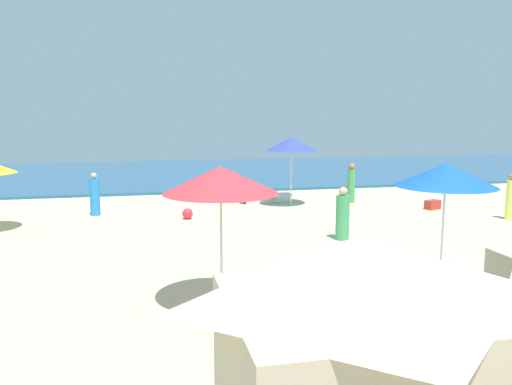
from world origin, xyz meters
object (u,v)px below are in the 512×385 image
object	(u,v)px
cabana_0	(354,382)
beachgoer_5	(343,216)
lounge_chair_1_0	(274,195)
beach_ball_0	(188,214)
lounge_chair_1_1	(255,197)
beachgoer_1	(95,196)
beachgoer_2	(511,198)
beachgoer_3	(351,184)
umbrella_1	(291,144)
cooler_box_2	(212,208)
umbrella_3	(221,180)
cooler_box_1	(433,205)
umbrella_0	(446,175)

from	to	relation	value
cabana_0	beachgoer_5	size ratio (longest dim) A/B	1.73
lounge_chair_1_0	beachgoer_5	world-z (taller)	beachgoer_5
beach_ball_0	beachgoer_5	bearing A→B (deg)	-42.90
lounge_chair_1_1	beachgoer_1	world-z (taller)	beachgoer_1
beachgoer_2	beachgoer_3	size ratio (longest dim) A/B	0.99
umbrella_1	cooler_box_2	xyz separation A→B (m)	(-3.15, -0.64, -2.25)
umbrella_1	umbrella_3	size ratio (longest dim) A/B	0.99
beachgoer_3	cooler_box_2	size ratio (longest dim) A/B	3.11
beachgoer_2	beachgoer_1	bearing A→B (deg)	114.34
lounge_chair_1_0	umbrella_3	world-z (taller)	umbrella_3
lounge_chair_1_1	umbrella_3	xyz separation A→B (m)	(-2.93, -10.83, 2.19)
umbrella_1	umbrella_3	xyz separation A→B (m)	(-4.18, -9.96, 0.04)
lounge_chair_1_0	cooler_box_2	bearing A→B (deg)	122.46
umbrella_3	cooler_box_1	size ratio (longest dim) A/B	4.56
umbrella_1	umbrella_3	distance (m)	10.80
lounge_chair_1_1	beachgoer_3	xyz separation A→B (m)	(3.81, -0.67, 0.52)
beachgoer_2	beach_ball_0	distance (m)	10.98
cabana_0	beach_ball_0	xyz separation A→B (m)	(-0.33, 13.63, -1.18)
lounge_chair_1_0	umbrella_1	bearing A→B (deg)	-155.64
umbrella_3	umbrella_0	bearing A→B (deg)	8.91
beachgoer_5	beach_ball_0	xyz separation A→B (m)	(-4.10, 3.81, -0.52)
cabana_0	beachgoer_5	bearing A→B (deg)	68.29
beach_ball_0	cooler_box_1	distance (m)	9.14
lounge_chair_1_1	beachgoer_2	world-z (taller)	beachgoer_2
umbrella_3	beachgoer_2	bearing A→B (deg)	28.88
lounge_chair_1_0	beachgoer_5	bearing A→B (deg)	-175.26
cabana_0	beachgoer_3	size ratio (longest dim) A/B	1.68
umbrella_1	beachgoer_3	distance (m)	3.05
cabana_0	beach_ball_0	world-z (taller)	cabana_0
cabana_0	cooler_box_1	xyz separation A→B (m)	(8.81, 13.48, -1.20)
lounge_chair_1_0	beachgoer_3	world-z (taller)	beachgoer_3
umbrella_0	umbrella_3	xyz separation A→B (m)	(-5.00, -0.78, 0.14)
beachgoer_2	cooler_box_2	size ratio (longest dim) A/B	3.09
lounge_chair_1_0	cooler_box_2	xyz separation A→B (m)	(-2.72, -1.65, -0.13)
beachgoer_5	cooler_box_2	distance (m)	5.79
umbrella_0	beachgoer_3	bearing A→B (deg)	79.49
lounge_chair_1_0	beachgoer_2	world-z (taller)	beachgoer_2
umbrella_0	beach_ball_0	distance (m)	9.24
umbrella_1	cooler_box_1	bearing A→B (deg)	-20.06
cooler_box_2	lounge_chair_1_0	bearing A→B (deg)	135.45
umbrella_0	cooler_box_1	world-z (taller)	umbrella_0
cabana_0	cooler_box_1	world-z (taller)	cabana_0
umbrella_0	beachgoer_1	world-z (taller)	umbrella_0
cooler_box_2	cooler_box_1	bearing A→B (deg)	95.92
beachgoer_1	cabana_0	bearing A→B (deg)	166.17
beachgoer_3	beachgoer_5	size ratio (longest dim) A/B	1.04
umbrella_0	cooler_box_1	xyz separation A→B (m)	(4.17, 7.35, -2.12)
lounge_chair_1_0	umbrella_3	bearing A→B (deg)	162.40
beachgoer_1	umbrella_1	bearing A→B (deg)	-114.12
beachgoer_1	beach_ball_0	distance (m)	3.44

